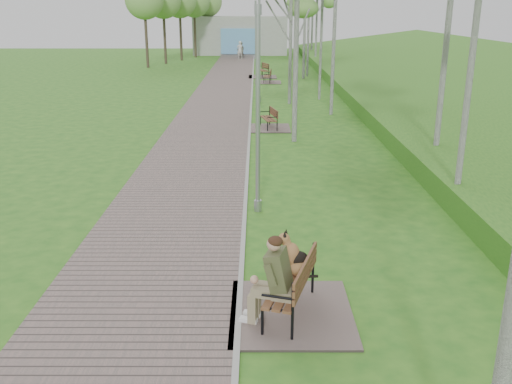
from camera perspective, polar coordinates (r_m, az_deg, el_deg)
ground at (r=14.40m, az=-1.11°, el=-1.89°), size 120.00×120.00×0.00m
walkway at (r=35.44m, az=-3.28°, el=10.04°), size 3.50×67.00×0.04m
kerb at (r=35.38m, az=-0.41°, el=10.07°), size 0.10×67.00×0.05m
embankment at (r=35.86m, az=19.38°, el=9.13°), size 14.00×70.00×1.60m
building_north at (r=64.61m, az=-1.57°, el=15.40°), size 10.00×5.20×4.00m
bench_main at (r=9.49m, az=3.01°, el=-9.59°), size 2.03×2.26×1.77m
bench_second at (r=24.25m, az=1.28°, el=6.80°), size 1.73×1.92×1.06m
bench_third at (r=39.64m, az=1.15°, el=11.17°), size 1.77×1.97×1.09m
bench_far at (r=42.81m, az=0.62°, el=11.73°), size 2.04×2.27×1.25m
lamp_post_near at (r=13.77m, az=0.19°, el=7.21°), size 0.19×0.19×4.97m
lamp_post_second at (r=30.91m, az=0.31°, el=13.81°), size 0.22×0.22×5.67m
lamp_post_third at (r=46.24m, az=0.11°, el=14.48°), size 0.17×0.17×4.44m
lamp_post_far at (r=58.28m, az=-0.04°, el=15.71°), size 0.21×0.21×5.55m
pedestrian_near at (r=58.17m, az=-1.63°, el=14.00°), size 0.75×0.63×1.75m
pedestrian_far at (r=58.69m, az=-1.53°, el=13.98°), size 0.89×0.75×1.62m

